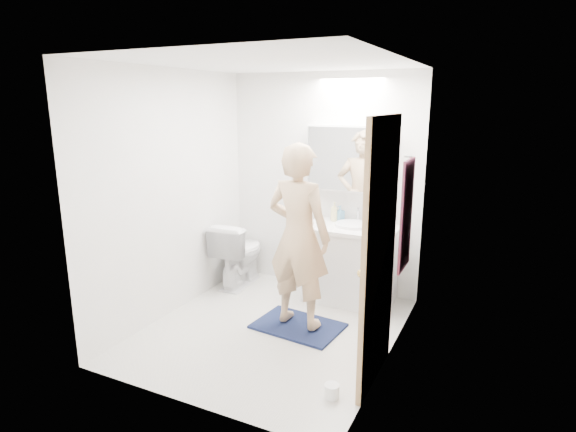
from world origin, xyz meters
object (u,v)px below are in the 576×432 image
Objects in this scene: toothbrush_cup at (379,221)px; toilet at (239,253)px; toilet_paper_roll at (332,391)px; person at (299,236)px; soap_bottle_a at (334,212)px; medicine_cabinet at (347,159)px; soap_bottle_b at (340,213)px; vanity_cabinet at (350,266)px.

toilet is at bearing -169.98° from toothbrush_cup.
toothbrush_cup is (1.56, 0.28, 0.49)m from toilet.
toothbrush_cup is 0.93× the size of toilet_paper_roll.
person is 8.16× the size of soap_bottle_a.
soap_bottle_a is at bearing -169.44° from toilet.
person is at bearing 127.28° from toilet_paper_roll.
medicine_cabinet is 0.60m from soap_bottle_b.
toilet is at bearing -164.48° from medicine_cabinet.
toilet_paper_roll is at bearing 132.99° from person.
vanity_cabinet reaches higher than toilet_paper_roll.
toilet is at bearing 137.83° from toilet_paper_roll.
vanity_cabinet reaches higher than toilet.
person is (-0.23, -0.81, 0.51)m from vanity_cabinet.
soap_bottle_b is (-0.06, -0.03, -0.60)m from medicine_cabinet.
soap_bottle_b reaches higher than vanity_cabinet.
soap_bottle_a is (-0.11, -0.06, -0.58)m from medicine_cabinet.
vanity_cabinet is 4.32× the size of soap_bottle_a.
medicine_cabinet is 1.65m from toilet.
toilet is at bearing -165.18° from soap_bottle_b.
soap_bottle_b is 1.53× the size of toilet_paper_roll.
soap_bottle_b is 2.16m from toilet_paper_roll.
medicine_cabinet reaches higher than toilet_paper_roll.
soap_bottle_b is 1.64× the size of toothbrush_cup.
toilet_paper_roll is (0.58, -1.91, -1.45)m from medicine_cabinet.
medicine_cabinet is 1.19m from person.
toilet is 7.46× the size of toothbrush_cup.
toilet is (-1.31, -0.11, -0.01)m from vanity_cabinet.
soap_bottle_b is at bearing 136.75° from vanity_cabinet.
medicine_cabinet is at bearing 28.45° from soap_bottle_a.
person reaches higher than toilet.
medicine_cabinet is 0.74m from toothbrush_cup.
medicine_cabinet is 0.59m from soap_bottle_a.
vanity_cabinet is 8.81× the size of toothbrush_cup.
soap_bottle_a reaches higher than soap_bottle_b.
vanity_cabinet is 1.79m from toilet_paper_roll.
toilet reaches higher than toilet_paper_roll.
toothbrush_cup is at bearing -110.57° from person.
toilet_paper_roll is (0.19, -1.86, -0.82)m from toothbrush_cup.
vanity_cabinet is 0.58m from soap_bottle_b.
soap_bottle_a reaches higher than vanity_cabinet.
soap_bottle_a is 0.50m from toothbrush_cup.
toilet is 0.45× the size of person.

